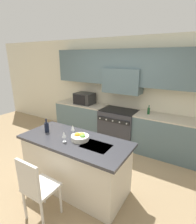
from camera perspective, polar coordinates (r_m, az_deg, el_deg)
ground_plane at (r=3.61m, az=-5.57°, el=-20.42°), size 10.00×10.00×0.00m
back_cabinetry at (r=4.56m, az=8.71°, el=9.71°), size 10.00×0.46×2.70m
back_counter at (r=4.64m, az=6.85°, el=-4.72°), size 3.87×0.62×0.94m
range_stove at (r=4.62m, az=6.74°, el=-4.87°), size 0.92×0.70×0.92m
microwave at (r=4.98m, az=-4.43°, el=4.44°), size 0.52×0.42×0.31m
kitchen_island at (r=3.16m, az=-7.37°, el=-16.29°), size 1.88×0.84×0.92m
island_chair at (r=2.67m, az=-19.52°, el=-21.93°), size 0.42×0.40×0.99m
wine_bottle at (r=3.27m, az=-16.41°, el=-4.72°), size 0.08×0.08×0.25m
wine_glass_near at (r=2.82m, az=-11.04°, el=-7.32°), size 0.07×0.07×0.18m
wine_glass_far at (r=3.05m, az=-8.22°, el=-5.22°), size 0.07×0.07×0.18m
fruit_bowl at (r=2.88m, az=-5.84°, el=-8.20°), size 0.29×0.29×0.12m
oil_bottle_on_counter at (r=4.23m, az=16.20°, el=0.38°), size 0.06×0.06×0.21m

